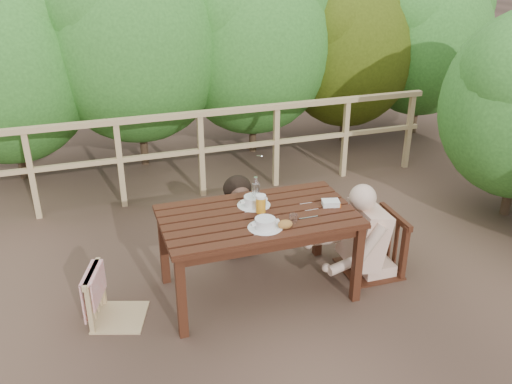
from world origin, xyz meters
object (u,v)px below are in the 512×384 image
object	(u,v)px
chair_right	(373,220)
diner_right	(379,199)
chair_far	(233,207)
tumbler	(293,219)
chair_left	(115,274)
butter_tub	(331,204)
soup_near	(265,224)
beer_glass	(261,204)
bread_roll	(285,224)
woman	(232,189)
bottle	(256,192)
soup_far	(254,201)
table	(258,254)

from	to	relation	value
chair_right	diner_right	size ratio (longest dim) A/B	0.72
chair_far	tumbler	world-z (taller)	chair_far
chair_left	butter_tub	bearing A→B (deg)	-73.02
chair_far	diner_right	distance (m)	1.37
chair_left	soup_near	bearing A→B (deg)	-82.65
diner_right	tumbler	bearing A→B (deg)	104.02
diner_right	soup_near	xyz separation A→B (m)	(-1.10, -0.21, 0.06)
diner_right	beer_glass	world-z (taller)	diner_right
soup_near	bread_roll	xyz separation A→B (m)	(0.15, -0.04, -0.01)
beer_glass	tumbler	bearing A→B (deg)	-52.60
bread_roll	tumbler	bearing A→B (deg)	31.04
bread_roll	beer_glass	distance (m)	0.31
chair_right	woman	bearing A→B (deg)	-128.24
tumbler	chair_far	bearing A→B (deg)	100.52
bottle	chair_far	bearing A→B (deg)	90.38
soup_near	bread_roll	world-z (taller)	soup_near
soup_far	beer_glass	xyz separation A→B (m)	(0.01, -0.14, 0.04)
chair_left	bottle	world-z (taller)	bottle
bread_roll	tumbler	world-z (taller)	tumbler
tumbler	chair_left	bearing A→B (deg)	171.56
chair_left	diner_right	xyz separation A→B (m)	(2.23, -0.00, 0.29)
soup_far	beer_glass	world-z (taller)	beer_glass
chair_far	soup_far	distance (m)	0.73
chair_left	bread_roll	distance (m)	1.35
soup_far	tumbler	distance (m)	0.43
beer_glass	butter_tub	bearing A→B (deg)	-7.09
beer_glass	soup_near	bearing A→B (deg)	-101.43
woman	bread_roll	size ratio (longest dim) A/B	10.15
chair_right	tumbler	distance (m)	0.90
chair_far	tumbler	size ratio (longest dim) A/B	10.33
woman	beer_glass	xyz separation A→B (m)	(0.01, -0.80, 0.21)
table	bread_roll	xyz separation A→B (m)	(0.13, -0.27, 0.39)
chair_left	soup_far	distance (m)	1.23
soup_near	bottle	bearing A→B (deg)	82.51
soup_far	tumbler	world-z (taller)	soup_far
chair_right	bread_roll	size ratio (longest dim) A/B	8.66
table	chair_far	bearing A→B (deg)	88.29
beer_glass	tumbler	world-z (taller)	beer_glass
woman	bottle	distance (m)	0.73
table	bread_roll	world-z (taller)	bread_roll
table	soup_near	world-z (taller)	soup_near
table	woman	bearing A→B (deg)	88.33
chair_right	diner_right	distance (m)	0.20
diner_right	soup_far	distance (m)	1.08
butter_tub	soup_near	bearing A→B (deg)	-150.32
diner_right	soup_near	bearing A→B (deg)	101.99
table	diner_right	xyz separation A→B (m)	(1.08, -0.02, 0.34)
table	bread_roll	size ratio (longest dim) A/B	13.33
beer_glass	bottle	xyz separation A→B (m)	(-0.00, 0.12, 0.05)
chair_right	beer_glass	xyz separation A→B (m)	(-1.02, 0.04, 0.29)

